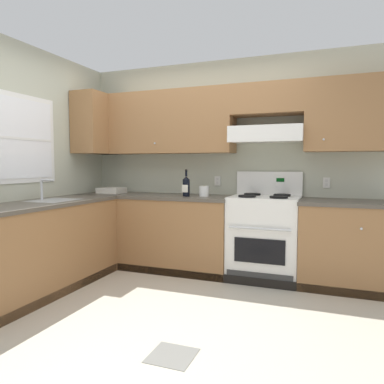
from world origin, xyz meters
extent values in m
plane|color=#B2AA99|center=(0.00, 0.00, 0.00)|extent=(7.04, 7.04, 0.00)
cube|color=slate|center=(0.49, -0.65, 0.00)|extent=(0.30, 0.30, 0.01)
cube|color=#B7BAA3|center=(0.46, 1.62, 1.27)|extent=(4.68, 0.12, 2.55)
cube|color=olive|center=(-0.55, 1.38, 1.80)|extent=(1.86, 0.34, 0.76)
cube|color=olive|center=(1.66, 1.38, 1.80)|extent=(0.97, 0.34, 0.76)
cube|color=olive|center=(0.78, 1.38, 2.01)|extent=(0.80, 0.34, 0.34)
cube|color=white|center=(0.78, 1.34, 1.62)|extent=(0.80, 0.46, 0.17)
cube|color=white|center=(0.78, 1.12, 1.54)|extent=(0.80, 0.03, 0.04)
sphere|color=silver|center=(-0.55, 1.20, 1.54)|extent=(0.02, 0.02, 0.02)
sphere|color=silver|center=(1.38, 1.20, 1.54)|extent=(0.02, 0.02, 0.02)
cube|color=silver|center=(0.14, 1.55, 1.08)|extent=(0.08, 0.01, 0.12)
cube|color=silver|center=(0.14, 1.54, 1.10)|extent=(0.03, 0.00, 0.03)
cube|color=silver|center=(0.14, 1.54, 1.06)|extent=(0.03, 0.00, 0.03)
cube|color=silver|center=(1.41, 1.55, 1.08)|extent=(0.08, 0.01, 0.12)
cube|color=silver|center=(1.41, 1.54, 1.10)|extent=(0.03, 0.00, 0.03)
cube|color=silver|center=(1.41, 1.54, 1.06)|extent=(0.03, 0.00, 0.03)
cube|color=#B7BAA3|center=(-1.62, 0.10, 1.27)|extent=(0.12, 4.00, 2.55)
cube|color=white|center=(-1.57, 0.10, 1.55)|extent=(0.04, 1.00, 0.92)
cube|color=white|center=(-1.55, 0.10, 1.55)|extent=(0.01, 0.90, 0.82)
cube|color=white|center=(-1.54, 0.10, 1.55)|extent=(0.01, 0.90, 0.02)
cube|color=olive|center=(-1.38, 1.20, 1.80)|extent=(0.34, 0.64, 0.76)
cube|color=olive|center=(-0.57, 1.25, 0.44)|extent=(1.92, 0.61, 0.87)
cube|color=#51493F|center=(-0.57, 1.25, 0.89)|extent=(1.95, 0.63, 0.04)
cube|color=olive|center=(1.61, 1.25, 0.44)|extent=(0.89, 0.61, 0.87)
cube|color=#51493F|center=(1.61, 1.25, 0.89)|extent=(0.91, 0.63, 0.04)
cube|color=black|center=(0.26, 0.97, 0.04)|extent=(3.54, 0.06, 0.09)
sphere|color=silver|center=(-0.95, 0.93, 0.68)|extent=(0.03, 0.03, 0.03)
sphere|color=silver|center=(1.74, 0.93, 0.68)|extent=(0.03, 0.03, 0.03)
cube|color=olive|center=(-1.25, 0.00, 0.44)|extent=(0.61, 1.89, 0.87)
cube|color=#51493F|center=(-1.25, 0.00, 0.89)|extent=(0.63, 1.91, 0.04)
cube|color=black|center=(-0.97, 0.00, 0.04)|extent=(0.06, 1.85, 0.09)
cube|color=#999B9E|center=(-1.25, 0.23, 0.91)|extent=(0.40, 0.48, 0.01)
cube|color=#28282B|center=(-1.25, 0.23, 0.84)|extent=(0.34, 0.42, 0.14)
cylinder|color=silver|center=(-1.41, 0.23, 1.02)|extent=(0.03, 0.03, 0.22)
cylinder|color=silver|center=(-1.33, 0.23, 1.12)|extent=(0.16, 0.02, 0.02)
cube|color=white|center=(0.78, 1.25, 0.46)|extent=(0.76, 0.58, 0.91)
cube|color=black|center=(0.78, 0.95, 0.38)|extent=(0.53, 0.01, 0.26)
cylinder|color=silver|center=(0.78, 0.93, 0.62)|extent=(0.65, 0.02, 0.02)
cube|color=#333333|center=(0.78, 0.96, 0.10)|extent=(0.70, 0.01, 0.11)
cube|color=white|center=(0.78, 1.25, 0.92)|extent=(0.76, 0.58, 0.02)
cube|color=white|center=(0.78, 1.52, 1.05)|extent=(0.76, 0.04, 0.29)
cube|color=#053F0C|center=(0.91, 1.50, 1.10)|extent=(0.09, 0.01, 0.04)
cylinder|color=black|center=(0.61, 1.11, 0.94)|extent=(0.19, 0.19, 0.02)
cylinder|color=black|center=(0.61, 1.11, 0.93)|extent=(0.07, 0.07, 0.01)
cylinder|color=black|center=(0.95, 1.11, 0.94)|extent=(0.19, 0.19, 0.02)
cylinder|color=black|center=(0.95, 1.11, 0.93)|extent=(0.07, 0.07, 0.01)
cylinder|color=black|center=(0.61, 1.39, 0.94)|extent=(0.19, 0.19, 0.02)
cylinder|color=black|center=(0.61, 1.39, 0.93)|extent=(0.07, 0.07, 0.01)
cylinder|color=black|center=(0.95, 1.39, 0.94)|extent=(0.19, 0.19, 0.02)
cylinder|color=black|center=(0.95, 1.39, 0.93)|extent=(0.07, 0.07, 0.01)
cylinder|color=white|center=(0.57, 1.50, 1.03)|extent=(0.04, 0.02, 0.04)
cylinder|color=white|center=(0.71, 1.50, 1.03)|extent=(0.04, 0.02, 0.04)
cylinder|color=white|center=(0.85, 1.50, 1.03)|extent=(0.04, 0.02, 0.04)
cylinder|color=white|center=(0.99, 1.50, 1.03)|extent=(0.04, 0.02, 0.04)
cylinder|color=black|center=(-0.12, 1.15, 1.01)|extent=(0.08, 0.08, 0.20)
cone|color=black|center=(-0.12, 1.15, 1.13)|extent=(0.08, 0.08, 0.04)
cylinder|color=black|center=(-0.12, 1.15, 1.18)|extent=(0.03, 0.03, 0.08)
cylinder|color=black|center=(-0.12, 1.15, 1.22)|extent=(0.03, 0.03, 0.02)
cube|color=silver|center=(-0.12, 1.10, 1.00)|extent=(0.07, 0.00, 0.09)
cube|color=beige|center=(-1.23, 1.28, 0.92)|extent=(0.25, 0.22, 0.02)
cube|color=beige|center=(-1.23, 1.15, 0.94)|extent=(0.31, 0.01, 0.07)
cube|color=beige|center=(-1.23, 1.41, 0.94)|extent=(0.31, 0.01, 0.07)
cube|color=beige|center=(-1.37, 1.28, 0.94)|extent=(0.01, 0.24, 0.07)
cube|color=beige|center=(-1.08, 1.28, 0.94)|extent=(0.01, 0.24, 0.07)
cylinder|color=white|center=(0.07, 1.24, 0.97)|extent=(0.11, 0.11, 0.12)
cylinder|color=#9E7A51|center=(0.07, 1.24, 1.03)|extent=(0.04, 0.04, 0.01)
camera|label=1|loc=(1.46, -2.83, 1.28)|focal=34.37mm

